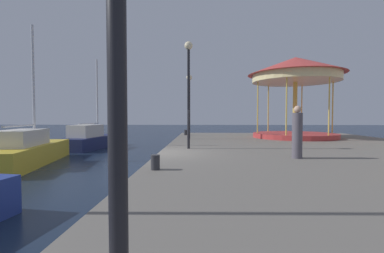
{
  "coord_description": "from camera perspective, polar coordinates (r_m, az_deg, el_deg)",
  "views": [
    {
      "loc": [
        1.68,
        -10.49,
        2.22
      ],
      "look_at": [
        1.11,
        5.63,
        1.61
      ],
      "focal_mm": 24.97,
      "sensor_mm": 36.0,
      "label": 1
    }
  ],
  "objects": [
    {
      "name": "carousel",
      "position": [
        19.32,
        21.22,
        9.66
      ],
      "size": [
        6.25,
        6.25,
        5.36
      ],
      "color": "#B23333",
      "rests_on": "quay_dock"
    },
    {
      "name": "person_far_corner",
      "position": [
        9.74,
        21.56,
        -1.43
      ],
      "size": [
        0.34,
        0.34,
        1.79
      ],
      "color": "#514C56",
      "rests_on": "quay_dock"
    },
    {
      "name": "sailboat_yellow",
      "position": [
        14.44,
        -32.11,
        -4.48
      ],
      "size": [
        3.01,
        6.46,
        6.69
      ],
      "color": "gold",
      "rests_on": "ground"
    },
    {
      "name": "bollard_center",
      "position": [
        7.25,
        -7.84,
        -7.57
      ],
      "size": [
        0.24,
        0.24,
        0.4
      ],
      "primitive_type": "cylinder",
      "color": "#2D2D33",
      "rests_on": "quay_dock"
    },
    {
      "name": "lamp_post_mid_promenade",
      "position": [
        11.9,
        -0.74,
        10.62
      ],
      "size": [
        0.36,
        0.36,
        4.7
      ],
      "color": "black",
      "rests_on": "quay_dock"
    },
    {
      "name": "ground_plane",
      "position": [
        10.85,
        -7.03,
        -9.68
      ],
      "size": [
        120.0,
        120.0,
        0.0
      ],
      "primitive_type": "plane",
      "color": "#162338"
    },
    {
      "name": "quay_dock",
      "position": [
        11.82,
        27.97,
        -6.97
      ],
      "size": [
        13.63,
        25.33,
        0.8
      ],
      "primitive_type": "cube",
      "color": "slate",
      "rests_on": "ground"
    },
    {
      "name": "bollard_south",
      "position": [
        20.4,
        -1.37,
        -1.28
      ],
      "size": [
        0.24,
        0.24,
        0.4
      ],
      "primitive_type": "cylinder",
      "color": "#2D2D33",
      "rests_on": "quay_dock"
    },
    {
      "name": "sailboat_navy",
      "position": [
        19.93,
        -20.96,
        -2.57
      ],
      "size": [
        2.67,
        5.52,
        6.37
      ],
      "color": "#19214C",
      "rests_on": "ground"
    },
    {
      "name": "lamp_post_far_end",
      "position": [
        16.89,
        -0.59,
        6.81
      ],
      "size": [
        0.36,
        0.36,
        4.05
      ],
      "color": "black",
      "rests_on": "quay_dock"
    }
  ]
}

